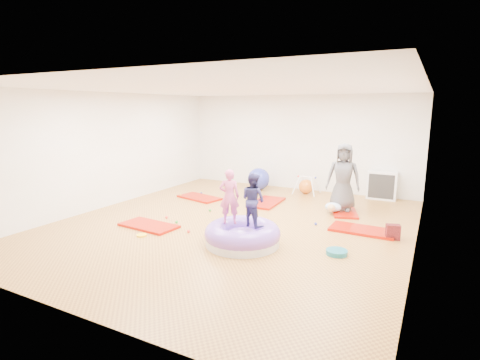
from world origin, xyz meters
The scene contains 19 objects.
room centered at (0.00, 0.00, 1.40)m, with size 7.01×8.01×2.81m.
gym_mat_front_left centered at (-1.46, -0.99, 0.03)m, with size 1.22×0.61×0.05m, color #BA0B02.
gym_mat_mid_left centered at (-1.90, 1.55, 0.02)m, with size 1.20×0.60×0.05m, color #BA0B02.
gym_mat_center_back centered at (-0.07, 1.91, 0.03)m, with size 1.25×0.63×0.05m, color #BA0B02.
gym_mat_right centered at (2.52, 0.77, 0.03)m, with size 1.25×0.62×0.05m, color #BA0B02.
gym_mat_rear_right centered at (1.90, 1.97, 0.02)m, with size 1.07×0.54×0.04m, color #BA0B02.
inflatable_cushion centered at (0.73, -0.99, 0.17)m, with size 1.37×1.37×0.43m.
child_pink centered at (0.44, -0.95, 0.90)m, with size 0.37×0.24×1.01m, color #C94F82.
child_navy centered at (0.88, -0.89, 0.88)m, with size 0.47×0.36×0.96m, color navy.
adult_caregiver centered at (1.82, 2.04, 0.84)m, with size 0.77×0.50×1.58m, color #464549.
infant centered at (1.68, 1.74, 0.16)m, with size 0.38×0.38×0.22m.
ball_pit_balls centered at (-0.87, 0.76, 0.03)m, with size 4.13×2.96×0.06m.
exercise_ball_blue centered at (-0.95, 3.32, 0.33)m, with size 0.65×0.65×0.65m, color #2C37A8.
exercise_ball_orange centered at (0.48, 3.47, 0.21)m, with size 0.41×0.41×0.41m, color orange.
infant_play_gym centered at (0.51, 3.40, 0.34)m, with size 0.67×0.64×0.51m.
cube_shelf centered at (2.48, 3.79, 0.38)m, with size 0.75×0.37×0.75m.
balance_disc centered at (2.35, -0.67, 0.04)m, with size 0.36×0.36×0.08m, color #166476.
backpack centered at (3.10, 0.55, 0.14)m, with size 0.25×0.15×0.29m, color maroon.
yellow_toy centered at (-1.20, -1.49, 0.01)m, with size 0.20×0.20×0.03m, color yellow.
Camera 1 is at (3.67, -6.69, 2.44)m, focal length 28.00 mm.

